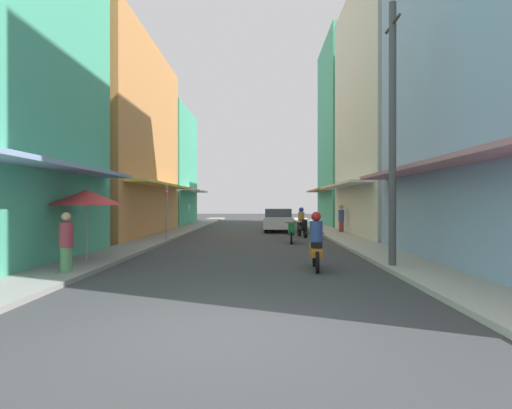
% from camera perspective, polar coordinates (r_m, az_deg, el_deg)
% --- Properties ---
extents(ground_plane, '(95.82, 95.82, 0.00)m').
position_cam_1_polar(ground_plane, '(23.83, -0.37, -4.15)').
color(ground_plane, '#38383A').
extents(sidewalk_left, '(1.67, 51.56, 0.12)m').
position_cam_1_polar(sidewalk_left, '(24.36, -11.31, -3.92)').
color(sidewalk_left, gray).
rests_on(sidewalk_left, ground).
extents(sidewalk_right, '(1.67, 51.56, 0.12)m').
position_cam_1_polar(sidewalk_right, '(24.17, 10.66, -3.95)').
color(sidewalk_right, '#ADA89E').
rests_on(sidewalk_right, ground).
extents(building_left_mid, '(7.05, 12.57, 10.64)m').
position_cam_1_polar(building_left_mid, '(25.80, -19.65, 8.00)').
color(building_left_mid, '#D88C4C').
rests_on(building_left_mid, ground).
extents(building_left_far, '(7.05, 8.47, 9.38)m').
position_cam_1_polar(building_left_far, '(36.22, -13.52, 4.76)').
color(building_left_far, '#4CB28C').
rests_on(building_left_far, ground).
extents(building_right_mid, '(7.05, 10.81, 13.82)m').
position_cam_1_polar(building_right_mid, '(25.72, 19.22, 11.61)').
color(building_right_mid, silver).
rests_on(building_right_mid, ground).
extents(building_right_far, '(7.05, 8.36, 14.64)m').
position_cam_1_polar(building_right_far, '(35.63, 13.87, 9.09)').
color(building_right_far, '#4CB28C').
rests_on(building_right_far, ground).
extents(motorbike_green, '(0.55, 1.81, 0.96)m').
position_cam_1_polar(motorbike_green, '(19.48, 4.72, -3.64)').
color(motorbike_green, black).
rests_on(motorbike_green, ground).
extents(motorbike_red, '(0.55, 1.81, 0.96)m').
position_cam_1_polar(motorbike_red, '(32.44, 3.25, -2.10)').
color(motorbike_red, black).
rests_on(motorbike_red, ground).
extents(motorbike_orange, '(0.55, 1.81, 1.58)m').
position_cam_1_polar(motorbike_orange, '(11.85, 7.92, -5.17)').
color(motorbike_orange, black).
rests_on(motorbike_orange, ground).
extents(motorbike_black, '(0.58, 1.80, 1.58)m').
position_cam_1_polar(motorbike_black, '(22.92, 6.12, -2.56)').
color(motorbike_black, black).
rests_on(motorbike_black, ground).
extents(parked_car, '(1.91, 4.16, 1.45)m').
position_cam_1_polar(parked_car, '(27.13, 2.97, -2.05)').
color(parked_car, silver).
rests_on(parked_car, ground).
extents(pedestrian_foreground, '(0.34, 0.34, 1.59)m').
position_cam_1_polar(pedestrian_foreground, '(11.58, -23.84, -4.88)').
color(pedestrian_foreground, '#598C59').
rests_on(pedestrian_foreground, ground).
extents(pedestrian_far, '(0.44, 0.44, 1.73)m').
position_cam_1_polar(pedestrian_far, '(25.46, 11.23, -1.67)').
color(pedestrian_far, '#99333F').
rests_on(pedestrian_far, ground).
extents(vendor_umbrella, '(2.17, 2.17, 2.20)m').
position_cam_1_polar(vendor_umbrella, '(13.57, -21.54, 0.88)').
color(vendor_umbrella, '#99999E').
rests_on(vendor_umbrella, ground).
extents(utility_pole, '(0.20, 1.20, 7.27)m').
position_cam_1_polar(utility_pole, '(12.42, 17.63, 9.00)').
color(utility_pole, '#4C4C4F').
rests_on(utility_pole, ground).
extents(street_sign_no_entry, '(0.07, 0.60, 2.65)m').
position_cam_1_polar(street_sign_no_entry, '(20.32, -11.74, -0.06)').
color(street_sign_no_entry, gray).
rests_on(street_sign_no_entry, ground).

